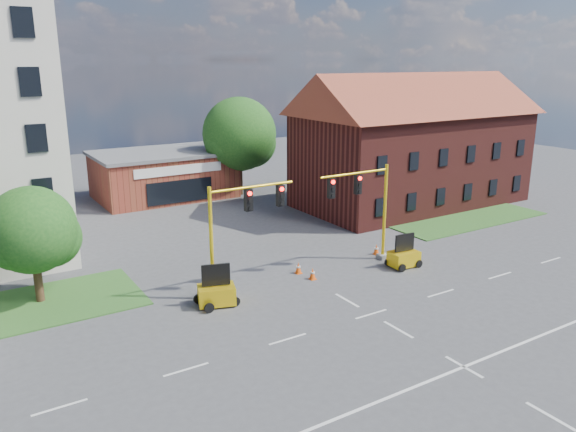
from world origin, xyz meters
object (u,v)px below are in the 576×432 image
Objects in this scene: signal_mast_west at (239,225)px; trailer_east at (404,257)px; pickup_white at (366,208)px; signal_mast_east at (365,204)px; trailer_west at (216,293)px.

signal_mast_west is 3.05× the size of trailer_east.
signal_mast_west is at bearing 126.13° from pickup_white.
signal_mast_east reaches higher than pickup_white.
signal_mast_west is 1.00× the size of signal_mast_east.
signal_mast_east is at bearing 22.36° from trailer_west.
signal_mast_west reaches higher than trailer_west.
trailer_east is 11.15m from pickup_white.
pickup_white is at bearing 44.97° from trailer_west.
trailer_east is at bearing 161.31° from pickup_white.
trailer_west is 19.59m from pickup_white.
pickup_white is at bearing 27.40° from signal_mast_west.
signal_mast_west is at bearing 42.12° from trailer_west.
trailer_east is 0.34× the size of pickup_white.
signal_mast_east is 3.05× the size of trailer_east.
trailer_west is 1.08× the size of trailer_east.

